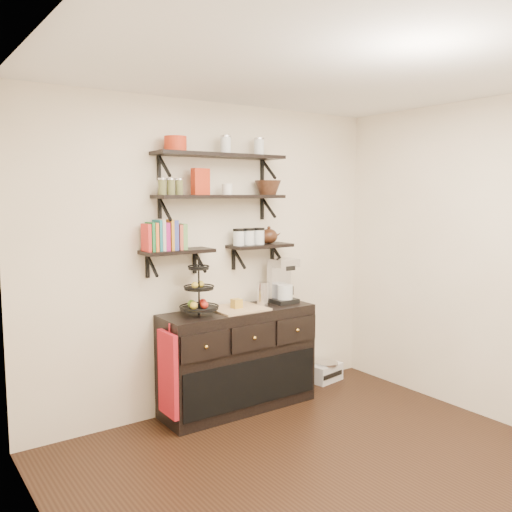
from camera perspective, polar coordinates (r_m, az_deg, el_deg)
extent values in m
plane|color=black|center=(3.91, 9.93, -22.74)|extent=(3.50, 3.50, 0.00)
cube|color=white|center=(3.51, 10.85, 19.50)|extent=(3.50, 3.50, 0.02)
cube|color=white|center=(4.84, -4.48, -0.09)|extent=(3.50, 0.02, 2.70)
cube|color=white|center=(2.56, -18.68, -6.40)|extent=(0.02, 3.50, 2.70)
cube|color=white|center=(4.85, 25.10, -0.67)|extent=(0.02, 3.50, 2.70)
cube|color=black|center=(4.70, -3.73, 10.53)|extent=(1.20, 0.27, 0.03)
cube|color=black|center=(4.56, -10.19, 9.12)|extent=(0.02, 0.03, 0.20)
cube|color=black|center=(5.08, 0.65, 8.94)|extent=(0.02, 0.03, 0.20)
cube|color=black|center=(4.69, -3.70, 6.26)|extent=(1.20, 0.27, 0.03)
cube|color=black|center=(4.56, -10.10, 4.72)|extent=(0.02, 0.03, 0.20)
cube|color=black|center=(5.08, 0.64, 5.00)|extent=(0.02, 0.03, 0.20)
cube|color=black|center=(4.52, -8.28, 0.48)|extent=(0.60, 0.25, 0.03)
cube|color=black|center=(4.54, -11.36, -1.01)|extent=(0.02, 0.03, 0.20)
cube|color=black|center=(4.73, -6.48, -0.62)|extent=(0.03, 0.03, 0.20)
cube|color=black|center=(4.95, 0.44, 1.07)|extent=(0.60, 0.25, 0.03)
cube|color=black|center=(4.94, -2.39, -0.29)|extent=(0.03, 0.03, 0.20)
cube|color=black|center=(5.18, 1.72, 0.04)|extent=(0.02, 0.03, 0.20)
cube|color=red|center=(4.41, -11.33, 1.77)|extent=(0.02, 0.15, 0.20)
cube|color=#1E7138|center=(4.42, -10.95, 2.05)|extent=(0.03, 0.15, 0.24)
cube|color=orange|center=(4.44, -10.49, 1.88)|extent=(0.04, 0.15, 0.21)
cube|color=#1A6C7E|center=(4.45, -10.07, 2.16)|extent=(0.03, 0.15, 0.25)
cube|color=#C3B2A4|center=(4.47, -9.67, 1.99)|extent=(0.03, 0.15, 0.22)
cube|color=#A11B6B|center=(4.48, -9.22, 2.27)|extent=(0.04, 0.15, 0.26)
cube|color=#C28623|center=(4.50, -8.78, 2.11)|extent=(0.03, 0.15, 0.23)
cube|color=#39439F|center=(4.52, -8.37, 1.94)|extent=(0.03, 0.15, 0.20)
cube|color=#BA4E3A|center=(4.53, -7.91, 2.22)|extent=(0.04, 0.15, 0.24)
cube|color=#5D924D|center=(4.55, -7.47, 2.05)|extent=(0.03, 0.15, 0.21)
cylinder|color=silver|center=(4.82, -1.83, 1.88)|extent=(0.10, 0.10, 0.13)
cylinder|color=silver|center=(4.88, -0.75, 1.94)|extent=(0.10, 0.10, 0.13)
cylinder|color=silver|center=(4.95, 0.31, 2.00)|extent=(0.10, 0.10, 0.13)
cube|color=black|center=(4.89, -1.89, -10.81)|extent=(1.40, 0.45, 0.90)
cube|color=tan|center=(4.77, -1.91, -5.55)|extent=(0.45, 0.41, 0.02)
sphere|color=gold|center=(4.37, -5.26, -9.51)|extent=(0.04, 0.04, 0.04)
sphere|color=gold|center=(4.61, -0.16, -8.63)|extent=(0.04, 0.04, 0.04)
sphere|color=gold|center=(4.88, 4.39, -7.78)|extent=(0.04, 0.04, 0.04)
cylinder|color=black|center=(4.53, -6.03, -3.31)|extent=(0.02, 0.02, 0.47)
cylinder|color=black|center=(4.57, -6.00, -5.51)|extent=(0.32, 0.32, 0.01)
cylinder|color=black|center=(4.53, -6.03, -3.43)|extent=(0.24, 0.24, 0.02)
cylinder|color=black|center=(4.51, -6.06, -1.31)|extent=(0.17, 0.17, 0.02)
sphere|color=#B21914|center=(4.62, -5.62, -4.90)|extent=(0.07, 0.07, 0.07)
sphere|color=gold|center=(4.51, -6.45, -3.06)|extent=(0.06, 0.06, 0.06)
cube|color=#B28729|center=(4.75, -2.06, -5.01)|extent=(0.08, 0.08, 0.08)
cube|color=black|center=(5.05, 2.92, -4.72)|extent=(0.22, 0.20, 0.04)
cube|color=silver|center=(5.08, 2.44, -2.68)|extent=(0.22, 0.08, 0.35)
cube|color=silver|center=(5.00, 2.95, -0.71)|extent=(0.22, 0.20, 0.07)
cylinder|color=silver|center=(5.02, 3.07, -3.79)|extent=(0.14, 0.14, 0.13)
cylinder|color=silver|center=(4.88, 0.76, -4.06)|extent=(0.11, 0.11, 0.22)
cube|color=maroon|center=(4.45, -9.26, -12.17)|extent=(0.04, 0.29, 0.68)
cube|color=silver|center=(5.71, 7.47, -12.09)|extent=(0.36, 0.22, 0.18)
cylinder|color=silver|center=(5.68, 7.48, -11.13)|extent=(0.26, 0.26, 0.02)
cube|color=black|center=(5.65, 8.09, -12.31)|extent=(0.29, 0.06, 0.04)
cube|color=#B72E14|center=(4.59, -5.87, 7.79)|extent=(0.17, 0.09, 0.22)
cylinder|color=white|center=(4.73, -3.05, 7.03)|extent=(0.09, 0.09, 0.10)
cylinder|color=#B72E14|center=(4.50, -8.48, 11.60)|extent=(0.18, 0.18, 0.12)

